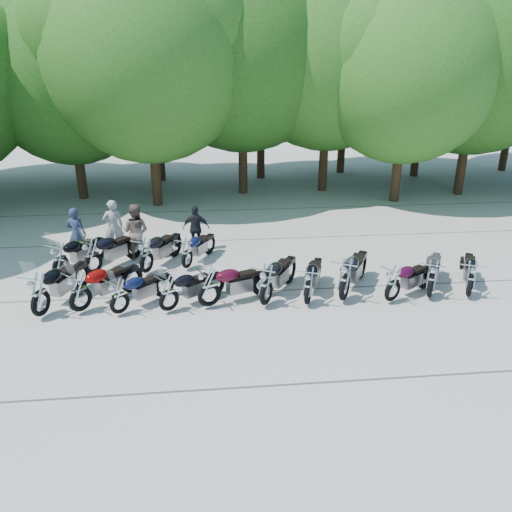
{
  "coord_description": "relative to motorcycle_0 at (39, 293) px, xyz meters",
  "views": [
    {
      "loc": [
        -1.32,
        -11.46,
        6.21
      ],
      "look_at": [
        0.0,
        1.5,
        1.1
      ],
      "focal_mm": 35.0,
      "sensor_mm": 36.0,
      "label": 1
    }
  ],
  "objects": [
    {
      "name": "tree_14",
      "position": [
        16.34,
        15.59,
        5.14
      ],
      "size": [
        8.02,
        8.02,
        9.84
      ],
      "color": "#3A2614",
      "rests_on": "ground"
    },
    {
      "name": "motorcycle_7",
      "position": [
        8.0,
        0.1,
        0.01
      ],
      "size": [
        1.94,
        2.53,
        1.41
      ],
      "primitive_type": null,
      "rotation": [
        0.0,
        0.0,
        2.6
      ],
      "color": "black",
      "rests_on": "ground"
    },
    {
      "name": "motorcycle_6",
      "position": [
        6.96,
        -0.03,
        -0.07
      ],
      "size": [
        1.42,
        2.29,
        1.24
      ],
      "primitive_type": null,
      "rotation": [
        0.0,
        0.0,
        2.77
      ],
      "color": "black",
      "rests_on": "ground"
    },
    {
      "name": "tree_3",
      "position": [
        2.09,
        10.73,
        5.63
      ],
      "size": [
        8.7,
        8.7,
        10.67
      ],
      "color": "#3A2614",
      "rests_on": "ground"
    },
    {
      "name": "motorcycle_10",
      "position": [
        11.54,
        -0.01,
        -0.08
      ],
      "size": [
        1.54,
        2.25,
        1.23
      ],
      "primitive_type": null,
      "rotation": [
        0.0,
        0.0,
        2.69
      ],
      "color": "black",
      "rests_on": "ground"
    },
    {
      "name": "tree_2",
      "position": [
        -1.6,
        12.33,
        4.62
      ],
      "size": [
        7.31,
        7.31,
        8.97
      ],
      "color": "#3A2614",
      "rests_on": "ground"
    },
    {
      "name": "motorcycle_3",
      "position": [
        3.26,
        -0.05,
        -0.11
      ],
      "size": [
        2.06,
        1.74,
        1.18
      ],
      "primitive_type": null,
      "rotation": [
        0.0,
        0.0,
        2.2
      ],
      "color": "black",
      "rests_on": "ground"
    },
    {
      "name": "rider_1",
      "position": [
        1.96,
        3.99,
        0.25
      ],
      "size": [
        1.1,
        0.98,
        1.89
      ],
      "primitive_type": "imported",
      "rotation": [
        0.0,
        0.0,
        2.81
      ],
      "color": "brown",
      "rests_on": "ground"
    },
    {
      "name": "motorcycle_0",
      "position": [
        0.0,
        0.0,
        0.0
      ],
      "size": [
        1.56,
        2.56,
        1.39
      ],
      "primitive_type": null,
      "rotation": [
        0.0,
        0.0,
        2.78
      ],
      "color": "black",
      "rests_on": "ground"
    },
    {
      "name": "motorcycle_2",
      "position": [
        1.99,
        -0.06,
        -0.12
      ],
      "size": [
        1.9,
        1.83,
        1.15
      ],
      "primitive_type": null,
      "rotation": [
        0.0,
        0.0,
        2.32
      ],
      "color": "#0B1234",
      "rests_on": "ground"
    },
    {
      "name": "rider_3",
      "position": [
        1.13,
        4.7,
        0.23
      ],
      "size": [
        0.78,
        0.63,
        1.86
      ],
      "primitive_type": "imported",
      "rotation": [
        0.0,
        0.0,
        3.44
      ],
      "color": "#9E9EA1",
      "rests_on": "ground"
    },
    {
      "name": "motorcycle_9",
      "position": [
        10.43,
        0.04,
        -0.06
      ],
      "size": [
        1.67,
        2.31,
        1.27
      ],
      "primitive_type": null,
      "rotation": [
        0.0,
        0.0,
        2.65
      ],
      "color": "black",
      "rests_on": "ground"
    },
    {
      "name": "motorcycle_8",
      "position": [
        9.29,
        -0.1,
        -0.09
      ],
      "size": [
        2.15,
        1.68,
        1.21
      ],
      "primitive_type": null,
      "rotation": [
        0.0,
        0.0,
        2.13
      ],
      "color": "#32061E",
      "rests_on": "ground"
    },
    {
      "name": "tree_11",
      "position": [
        1.89,
        15.92,
        4.8
      ],
      "size": [
        7.56,
        7.56,
        9.28
      ],
      "color": "#3A2614",
      "rests_on": "ground"
    },
    {
      "name": "ground",
      "position": [
        5.66,
        -0.5,
        -0.69
      ],
      "size": [
        90.0,
        90.0,
        0.0
      ],
      "primitive_type": "plane",
      "color": "#9E998F",
      "rests_on": "ground"
    },
    {
      "name": "tree_12",
      "position": [
        7.46,
        15.96,
        5.03
      ],
      "size": [
        7.88,
        7.88,
        9.67
      ],
      "color": "#3A2614",
      "rests_on": "ground"
    },
    {
      "name": "motorcycle_14",
      "position": [
        3.65,
        2.84,
        -0.1
      ],
      "size": [
        1.55,
        2.13,
        1.18
      ],
      "primitive_type": null,
      "rotation": [
        0.0,
        0.0,
        2.65
      ],
      "color": "#0D143A",
      "rests_on": "ground"
    },
    {
      "name": "rider_2",
      "position": [
        3.94,
        4.59,
        0.11
      ],
      "size": [
        0.98,
        0.49,
        1.61
      ],
      "primitive_type": "imported",
      "rotation": [
        0.0,
        0.0,
        3.03
      ],
      "color": "black",
      "rests_on": "ground"
    },
    {
      "name": "motorcycle_12",
      "position": [
        0.79,
        2.66,
        -0.02
      ],
      "size": [
        2.04,
        2.32,
        1.35
      ],
      "primitive_type": null,
      "rotation": [
        0.0,
        0.0,
        2.47
      ],
      "color": "black",
      "rests_on": "ground"
    },
    {
      "name": "tree_10",
      "position": [
        -2.63,
        16.47,
        4.96
      ],
      "size": [
        7.78,
        7.78,
        9.55
      ],
      "color": "#3A2614",
      "rests_on": "ground"
    },
    {
      "name": "tree_5",
      "position": [
        10.27,
        12.7,
        5.88
      ],
      "size": [
        9.04,
        9.04,
        11.1
      ],
      "color": "#3A2614",
      "rests_on": "ground"
    },
    {
      "name": "tree_6",
      "position": [
        13.21,
        10.31,
        5.12
      ],
      "size": [
        8.0,
        8.0,
        9.82
      ],
      "color": "#3A2614",
      "rests_on": "ground"
    },
    {
      "name": "motorcycle_13",
      "position": [
        2.41,
        2.59,
        -0.03
      ],
      "size": [
        1.72,
        2.39,
        1.32
      ],
      "primitive_type": null,
      "rotation": [
        0.0,
        0.0,
        2.65
      ],
      "color": "black",
      "rests_on": "ground"
    },
    {
      "name": "motorcycle_4",
      "position": [
        4.31,
        0.08,
        -0.04
      ],
      "size": [
        2.4,
        1.52,
        1.3
      ],
      "primitive_type": null,
      "rotation": [
        0.0,
        0.0,
        1.96
      ],
      "color": "#400819",
      "rests_on": "ground"
    },
    {
      "name": "rider_0",
      "position": [
        0.03,
        4.11,
        0.2
      ],
      "size": [
        0.74,
        0.58,
        1.79
      ],
      "primitive_type": "imported",
      "rotation": [
        0.0,
        0.0,
        2.88
      ],
      "color": "#222D47",
      "rests_on": "ground"
    },
    {
      "name": "tree_7",
      "position": [
        16.86,
        11.28,
        5.7
      ],
      "size": [
        8.79,
        8.79,
        10.79
      ],
      "color": "#3A2614",
      "rests_on": "ground"
    },
    {
      "name": "tree_4",
      "position": [
        6.19,
        12.58,
        5.94
      ],
      "size": [
        9.13,
        9.13,
        11.2
      ],
      "color": "#3A2614",
      "rests_on": "ground"
    },
    {
      "name": "motorcycle_1",
      "position": [
        0.96,
        0.16,
        -0.04
      ],
      "size": [
        2.11,
        2.18,
        1.32
      ],
      "primitive_type": null,
      "rotation": [
        0.0,
        0.0,
        2.39
      ],
      "color": "#7A0504",
      "rests_on": "ground"
    },
    {
      "name": "motorcycle_11",
      "position": [
        -0.14,
        2.54,
        -0.05
      ],
      "size": [
        1.75,
        2.33,
        1.29
      ],
      "primitive_type": null,
      "rotation": [
        0.0,
        0.0,
        2.62
      ],
      "color": "black",
      "rests_on": "ground"
    },
    {
      "name": "motorcycle_5",
      "position": [
        5.83,
        0.03,
        -0.02
      ],
      "size": [
        1.84,
        2.43,
        1.35
      ],
      "primitive_type": null,
      "rotation": [
        0.0,
        0.0,
        2.61
      ],
      "color": "black",
      "rests_on": "ground"
    },
    {
      "name": "tree_13",
      "position": [
        12.35,
        16.97,
        5.34
      ],
      "size": [
        8.31,
        8.31,
        10.2
      ],
      "color": "#3A2614",
      "rests_on": "ground"
    }
  ]
}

